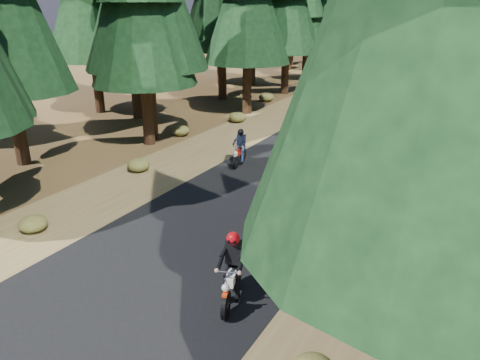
% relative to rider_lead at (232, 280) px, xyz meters
% --- Properties ---
extents(ground, '(120.00, 120.00, 0.00)m').
position_rel_rider_lead_xyz_m(ground, '(-1.99, 2.47, -0.53)').
color(ground, '#4B331A').
rests_on(ground, ground).
extents(road, '(6.00, 100.00, 0.01)m').
position_rel_rider_lead_xyz_m(road, '(-1.99, 7.47, -0.52)').
color(road, black).
rests_on(road, ground).
extents(shoulder_l, '(3.20, 100.00, 0.01)m').
position_rel_rider_lead_xyz_m(shoulder_l, '(-6.59, 7.47, -0.52)').
color(shoulder_l, brown).
rests_on(shoulder_l, ground).
extents(shoulder_r, '(3.20, 100.00, 0.01)m').
position_rel_rider_lead_xyz_m(shoulder_r, '(2.61, 7.47, -0.52)').
color(shoulder_r, brown).
rests_on(shoulder_r, ground).
extents(understory_shrubs, '(14.86, 28.58, 0.67)m').
position_rel_rider_lead_xyz_m(understory_shrubs, '(-0.73, 10.72, -0.26)').
color(understory_shrubs, '#474C1E').
rests_on(understory_shrubs, ground).
extents(rider_lead, '(1.02, 1.83, 1.56)m').
position_rel_rider_lead_xyz_m(rider_lead, '(0.00, 0.00, 0.00)').
color(rider_lead, white).
rests_on(rider_lead, road).
extents(rider_follow, '(0.78, 1.63, 1.40)m').
position_rel_rider_lead_xyz_m(rider_follow, '(-4.23, 8.02, -0.05)').
color(rider_follow, '#9E150A').
rests_on(rider_follow, road).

